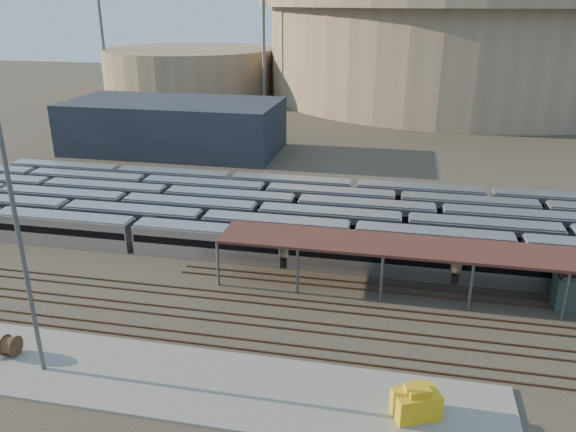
# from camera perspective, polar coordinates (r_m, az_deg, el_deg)

# --- Properties ---
(ground) EXTENTS (420.00, 420.00, 0.00)m
(ground) POSITION_cam_1_polar(r_m,az_deg,el_deg) (58.09, 0.15, -8.37)
(ground) COLOR #383026
(ground) RESTS_ON ground
(apron) EXTENTS (50.00, 9.00, 0.20)m
(apron) POSITION_cam_1_polar(r_m,az_deg,el_deg) (47.26, -9.91, -16.31)
(apron) COLOR gray
(apron) RESTS_ON ground
(subway_trains) EXTENTS (125.79, 23.90, 3.60)m
(subway_trains) POSITION_cam_1_polar(r_m,az_deg,el_deg) (74.16, 1.43, -0.09)
(subway_trains) COLOR #B0B0B5
(subway_trains) RESTS_ON ground
(inspection_shed) EXTENTS (60.30, 6.00, 5.30)m
(inspection_shed) POSITION_cam_1_polar(r_m,az_deg,el_deg) (59.71, 22.19, -3.85)
(inspection_shed) COLOR #59595E
(inspection_shed) RESTS_ON ground
(empty_tracks) EXTENTS (170.00, 9.62, 0.18)m
(empty_tracks) POSITION_cam_1_polar(r_m,az_deg,el_deg) (53.84, -0.94, -10.85)
(empty_tracks) COLOR #4C3323
(empty_tracks) RESTS_ON ground
(stadium) EXTENTS (124.00, 124.00, 32.50)m
(stadium) POSITION_cam_1_polar(r_m,az_deg,el_deg) (190.53, 16.91, 16.56)
(stadium) COLOR #8C765E
(stadium) RESTS_ON ground
(secondary_arena) EXTENTS (56.00, 56.00, 14.00)m
(secondary_arena) POSITION_cam_1_polar(r_m,az_deg,el_deg) (193.99, -9.84, 14.38)
(secondary_arena) COLOR #8C765E
(secondary_arena) RESTS_ON ground
(service_building) EXTENTS (42.00, 20.00, 10.00)m
(service_building) POSITION_cam_1_polar(r_m,az_deg,el_deg) (116.31, -11.51, 8.96)
(service_building) COLOR #1E232D
(service_building) RESTS_ON ground
(floodlight_0) EXTENTS (4.00, 1.00, 38.40)m
(floodlight_0) POSITION_cam_1_polar(r_m,az_deg,el_deg) (164.74, -2.50, 18.28)
(floodlight_0) COLOR #59595E
(floodlight_0) RESTS_ON ground
(floodlight_1) EXTENTS (4.00, 1.00, 38.40)m
(floodlight_1) POSITION_cam_1_polar(r_m,az_deg,el_deg) (194.61, -18.44, 17.72)
(floodlight_1) COLOR #59595E
(floodlight_1) RESTS_ON ground
(floodlight_3) EXTENTS (4.00, 1.00, 38.40)m
(floodlight_3) POSITION_cam_1_polar(r_m,az_deg,el_deg) (210.69, 6.60, 18.77)
(floodlight_3) COLOR #59595E
(floodlight_3) RESTS_ON ground
(cable_reel_west) EXTENTS (1.02, 1.82, 1.82)m
(cable_reel_west) POSITION_cam_1_polar(r_m,az_deg,el_deg) (54.35, -26.33, -11.71)
(cable_reel_west) COLOR brown
(cable_reel_west) RESTS_ON apron
(yard_light_pole) EXTENTS (0.82, 0.36, 23.00)m
(yard_light_pole) POSITION_cam_1_polar(r_m,az_deg,el_deg) (46.65, -25.61, -2.18)
(yard_light_pole) COLOR #59595E
(yard_light_pole) RESTS_ON apron
(yellow_equipment) EXTENTS (3.79, 3.17, 2.03)m
(yellow_equipment) POSITION_cam_1_polar(r_m,az_deg,el_deg) (43.85, 12.86, -18.12)
(yellow_equipment) COLOR gold
(yellow_equipment) RESTS_ON apron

